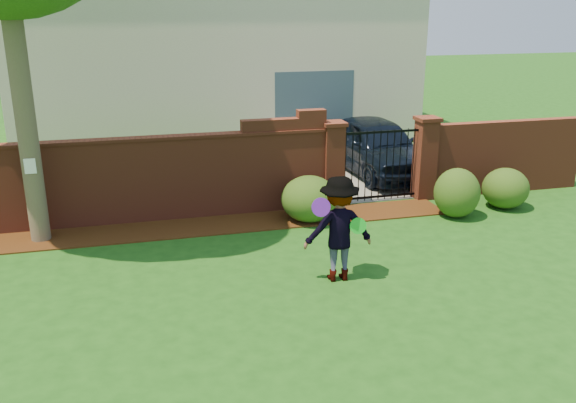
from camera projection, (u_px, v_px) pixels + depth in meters
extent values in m
cube|color=#194A12|center=(265.00, 298.00, 9.37)|extent=(80.00, 80.00, 0.01)
cube|color=#341B09|center=(183.00, 228.00, 12.21)|extent=(11.10, 1.08, 0.03)
cube|color=maroon|center=(117.00, 183.00, 12.27)|extent=(8.70, 0.25, 1.70)
cube|color=maroon|center=(284.00, 126.00, 12.79)|extent=(1.80, 0.25, 0.30)
cube|color=maroon|center=(311.00, 113.00, 12.86)|extent=(0.60, 0.25, 0.16)
cube|color=maroon|center=(113.00, 140.00, 12.00)|extent=(8.70, 0.31, 0.06)
cube|color=maroon|center=(503.00, 157.00, 14.36)|extent=(4.00, 0.25, 1.70)
cube|color=maroon|center=(333.00, 166.00, 13.34)|extent=(0.42, 0.42, 1.80)
cube|color=maroon|center=(334.00, 124.00, 13.05)|extent=(0.50, 0.50, 0.08)
cube|color=maroon|center=(425.00, 160.00, 13.87)|extent=(0.42, 0.42, 1.80)
cube|color=maroon|center=(428.00, 119.00, 13.58)|extent=(0.50, 0.50, 0.08)
cylinder|color=black|center=(345.00, 168.00, 13.43)|extent=(0.02, 0.02, 1.60)
cylinder|color=black|center=(352.00, 167.00, 13.47)|extent=(0.02, 0.02, 1.60)
cylinder|color=black|center=(359.00, 167.00, 13.51)|extent=(0.02, 0.02, 1.60)
cylinder|color=black|center=(366.00, 166.00, 13.55)|extent=(0.02, 0.02, 1.60)
cylinder|color=black|center=(373.00, 166.00, 13.58)|extent=(0.02, 0.02, 1.60)
cylinder|color=black|center=(380.00, 165.00, 13.62)|extent=(0.02, 0.02, 1.60)
cylinder|color=black|center=(386.00, 165.00, 13.66)|extent=(0.02, 0.02, 1.60)
cylinder|color=black|center=(393.00, 164.00, 13.70)|extent=(0.02, 0.02, 1.60)
cylinder|color=black|center=(400.00, 164.00, 13.74)|extent=(0.02, 0.02, 1.60)
cylinder|color=black|center=(406.00, 163.00, 13.78)|extent=(0.02, 0.02, 1.60)
cylinder|color=black|center=(413.00, 163.00, 13.82)|extent=(0.02, 0.02, 1.60)
cube|color=black|center=(378.00, 197.00, 13.85)|extent=(1.78, 0.03, 0.05)
cube|color=black|center=(381.00, 132.00, 13.39)|extent=(1.78, 0.03, 0.05)
cube|color=slate|center=(324.00, 160.00, 17.57)|extent=(3.20, 8.00, 0.01)
cube|color=beige|center=(214.00, 45.00, 19.72)|extent=(12.00, 6.00, 6.00)
cube|color=#384C5B|center=(314.00, 112.00, 18.16)|extent=(2.40, 0.12, 2.40)
imported|color=black|center=(381.00, 148.00, 15.78)|extent=(1.93, 4.36, 1.46)
cylinder|color=brown|center=(16.00, 51.00, 10.55)|extent=(0.36, 0.36, 7.00)
cube|color=white|center=(30.00, 166.00, 11.00)|extent=(0.20, 0.01, 0.28)
ellipsoid|color=#1F4514|center=(309.00, 199.00, 12.52)|extent=(1.16, 1.16, 0.95)
ellipsoid|color=#1F4514|center=(457.00, 193.00, 12.75)|extent=(0.95, 0.95, 1.05)
ellipsoid|color=#1F4514|center=(505.00, 188.00, 13.35)|extent=(1.00, 1.00, 0.89)
imported|color=gray|center=(339.00, 230.00, 9.74)|extent=(1.15, 0.71, 1.73)
cylinder|color=#691CB4|center=(321.00, 207.00, 9.37)|extent=(0.30, 0.10, 0.30)
cylinder|color=green|center=(358.00, 226.00, 9.57)|extent=(0.27, 0.12, 0.26)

